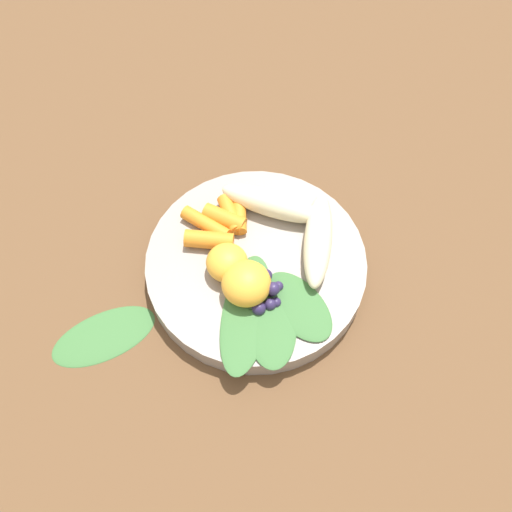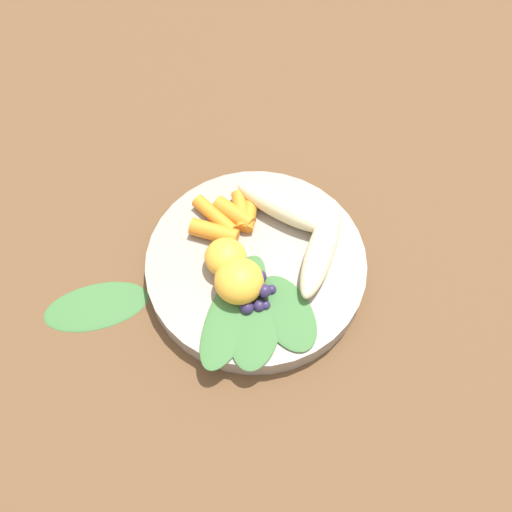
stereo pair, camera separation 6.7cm
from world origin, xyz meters
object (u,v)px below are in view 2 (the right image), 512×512
Objects in this scene: bowl at (256,266)px; kale_leaf_stray at (96,306)px; orange_segment_near at (235,279)px; banana_peeled_left at (282,206)px; banana_peeled_right at (321,251)px.

bowl is 0.18m from kale_leaf_stray.
banana_peeled_left is at bearing 88.24° from orange_segment_near.
banana_peeled_right is 0.25m from kale_leaf_stray.
bowl is at bearing 111.13° from banana_peeled_right.
orange_segment_near reaches higher than bowl.
banana_peeled_left is 1.03× the size of kale_leaf_stray.
orange_segment_near is at bearing -97.29° from bowl.
banana_peeled_left is 0.11m from orange_segment_near.
orange_segment_near is at bearing 169.70° from kale_leaf_stray.
orange_segment_near is (-0.00, -0.10, 0.00)m from banana_peeled_left.
banana_peeled_right is at bearing 156.90° from banana_peeled_left.
banana_peeled_right is at bearing 48.09° from orange_segment_near.
kale_leaf_stray is at bearing -139.46° from bowl.
bowl is 4.66× the size of orange_segment_near.
orange_segment_near reaches higher than banana_peeled_right.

